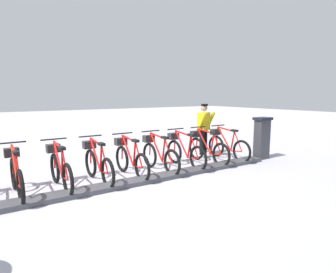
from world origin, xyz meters
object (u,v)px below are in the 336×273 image
(bike_docked_4, at_px, (130,159))
(bike_docked_5, at_px, (97,163))
(bike_docked_2, at_px, (184,151))
(worker_near_rack, at_px, (204,127))
(payment_kiosk, at_px, (262,137))
(bike_docked_1, at_px, (206,148))
(bike_docked_0, at_px, (227,145))
(bike_docked_3, at_px, (159,155))
(bike_docked_6, at_px, (60,168))
(bike_docked_7, at_px, (16,174))

(bike_docked_4, distance_m, bike_docked_5, 0.81)
(bike_docked_2, height_order, worker_near_rack, worker_near_rack)
(bike_docked_2, bearing_deg, bike_docked_5, 90.00)
(payment_kiosk, xyz_separation_m, bike_docked_1, (0.57, 1.72, -0.24))
(bike_docked_0, distance_m, bike_docked_5, 4.07)
(payment_kiosk, xyz_separation_m, bike_docked_2, (0.57, 2.54, -0.24))
(bike_docked_5, bearing_deg, bike_docked_2, -90.00)
(bike_docked_2, distance_m, bike_docked_5, 2.44)
(bike_docked_1, relative_size, bike_docked_2, 1.00)
(bike_docked_0, height_order, bike_docked_3, same)
(bike_docked_0, xyz_separation_m, bike_docked_1, (0.00, 0.81, 0.00))
(worker_near_rack, bearing_deg, bike_docked_4, 105.69)
(bike_docked_0, height_order, bike_docked_6, same)
(bike_docked_2, xyz_separation_m, bike_docked_7, (0.00, 4.07, 0.00))
(bike_docked_1, xyz_separation_m, bike_docked_6, (0.00, 4.07, 0.00))
(bike_docked_1, height_order, worker_near_rack, worker_near_rack)
(bike_docked_1, distance_m, bike_docked_2, 0.81)
(bike_docked_4, xyz_separation_m, bike_docked_7, (0.00, 2.44, 0.00))
(payment_kiosk, distance_m, bike_docked_5, 5.02)
(payment_kiosk, xyz_separation_m, bike_docked_5, (0.57, 4.98, -0.24))
(payment_kiosk, xyz_separation_m, bike_docked_6, (0.57, 5.80, -0.24))
(bike_docked_6, height_order, bike_docked_7, same)
(bike_docked_6, bearing_deg, bike_docked_3, -90.00)
(payment_kiosk, distance_m, bike_docked_4, 4.21)
(bike_docked_1, xyz_separation_m, bike_docked_2, (0.00, 0.81, 0.00))
(bike_docked_2, relative_size, bike_docked_6, 1.00)
(bike_docked_4, xyz_separation_m, bike_docked_6, (0.00, 1.63, 0.00))
(bike_docked_1, xyz_separation_m, bike_docked_4, (0.00, 2.44, 0.00))
(bike_docked_0, distance_m, bike_docked_3, 2.44)
(bike_docked_6, bearing_deg, bike_docked_5, -90.00)
(bike_docked_3, bearing_deg, worker_near_rack, -69.10)
(bike_docked_2, height_order, bike_docked_7, same)
(payment_kiosk, height_order, bike_docked_7, payment_kiosk)
(bike_docked_4, relative_size, bike_docked_7, 1.00)
(bike_docked_5, height_order, worker_near_rack, worker_near_rack)
(bike_docked_2, height_order, bike_docked_5, same)
(bike_docked_6, bearing_deg, bike_docked_4, -90.00)
(bike_docked_3, height_order, bike_docked_5, same)
(payment_kiosk, height_order, bike_docked_3, payment_kiosk)
(bike_docked_1, relative_size, bike_docked_4, 1.00)
(bike_docked_1, relative_size, bike_docked_6, 1.00)
(bike_docked_1, xyz_separation_m, bike_docked_7, (0.00, 4.89, 0.00))
(bike_docked_6, bearing_deg, bike_docked_1, -90.00)
(bike_docked_0, bearing_deg, bike_docked_7, 90.00)
(bike_docked_2, relative_size, worker_near_rack, 1.04)
(worker_near_rack, bearing_deg, bike_docked_6, 100.42)
(bike_docked_4, height_order, bike_docked_5, same)
(bike_docked_5, bearing_deg, bike_docked_3, -90.00)
(bike_docked_2, relative_size, bike_docked_3, 1.00)
(bike_docked_2, relative_size, bike_docked_7, 1.00)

